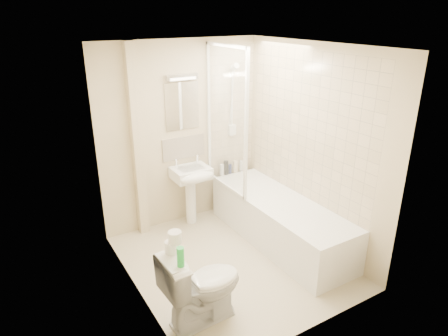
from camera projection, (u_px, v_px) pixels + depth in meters
floor at (232, 261)px, 4.61m from camera, size 2.50×2.50×0.00m
wall_back at (181, 135)px, 5.17m from camera, size 2.20×0.02×2.40m
wall_left at (131, 187)px, 3.65m from camera, size 0.02×2.50×2.40m
wall_right at (312, 148)px, 4.70m from camera, size 0.02×2.50×2.40m
ceiling at (234, 45)px, 3.73m from camera, size 2.20×2.50×0.02m
tile_back at (231, 111)px, 5.44m from camera, size 0.70×0.01×1.75m
tile_right at (307, 128)px, 4.68m from camera, size 0.01×2.10×1.75m
pipe_boxing at (137, 144)px, 4.82m from camera, size 0.12×0.12×2.40m
splashback at (184, 147)px, 5.23m from camera, size 0.60×0.02×0.30m
mirror at (182, 106)px, 5.03m from camera, size 0.46×0.01×0.60m
strip_light at (182, 77)px, 4.87m from camera, size 0.42×0.07×0.07m
bathtub at (280, 220)px, 4.94m from camera, size 0.70×2.10×0.55m
shower_screen at (226, 120)px, 4.91m from camera, size 0.04×0.92×1.80m
shower_fixture at (233, 103)px, 5.35m from camera, size 0.10×0.16×0.99m
pedestal_sink at (192, 180)px, 5.19m from camera, size 0.48×0.45×0.92m
bottle_white_a at (222, 170)px, 5.57m from camera, size 0.06×0.06×0.16m
bottle_black_b at (226, 168)px, 5.60m from camera, size 0.07×0.07×0.20m
bottle_blue at (230, 169)px, 5.64m from camera, size 0.05×0.05×0.13m
bottle_cream at (235, 166)px, 5.68m from camera, size 0.07×0.07×0.17m
bottle_white_b at (241, 166)px, 5.73m from camera, size 0.05×0.05×0.15m
toilet at (202, 285)px, 3.62m from camera, size 0.50×0.79×0.76m
toilet_roll_lower at (171, 247)px, 3.42m from camera, size 0.11×0.11×0.11m
toilet_roll_upper at (175, 237)px, 3.38m from camera, size 0.12×0.12×0.10m
green_bottle at (181, 257)px, 3.23m from camera, size 0.06×0.06×0.17m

